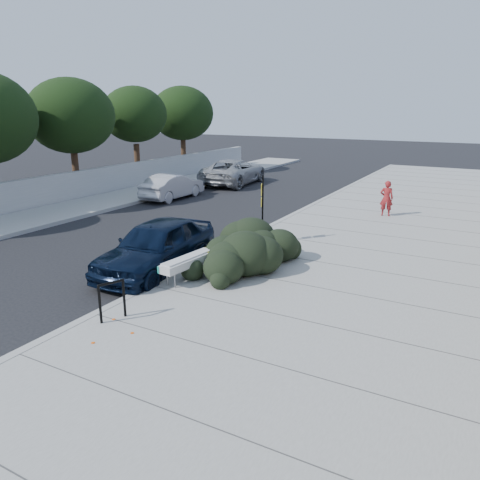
% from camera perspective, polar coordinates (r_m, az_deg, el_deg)
% --- Properties ---
extents(ground, '(120.00, 120.00, 0.00)m').
position_cam_1_polar(ground, '(12.65, -10.80, -6.09)').
color(ground, black).
rests_on(ground, ground).
extents(sidewalk_near, '(11.20, 50.00, 0.15)m').
position_cam_1_polar(sidewalk_near, '(14.81, 19.62, -3.14)').
color(sidewalk_near, gray).
rests_on(sidewalk_near, ground).
extents(sidewalk_far, '(3.00, 50.00, 0.15)m').
position_cam_1_polar(sidewalk_far, '(22.56, -21.47, 3.08)').
color(sidewalk_far, gray).
rests_on(sidewalk_far, ground).
extents(curb_near, '(0.22, 50.00, 0.17)m').
position_cam_1_polar(curb_near, '(16.53, 0.23, -0.18)').
color(curb_near, '#9E9E99').
rests_on(curb_near, ground).
extents(curb_far, '(0.22, 50.00, 0.17)m').
position_cam_1_polar(curb_far, '(21.44, -18.89, 2.73)').
color(curb_far, '#9E9E99').
rests_on(curb_far, ground).
extents(far_wall, '(0.30, 40.00, 1.50)m').
position_cam_1_polar(far_wall, '(23.75, -24.29, 5.04)').
color(far_wall, '#9E9E99').
rests_on(far_wall, ground).
extents(tree_far_d, '(4.60, 4.60, 6.16)m').
position_cam_1_polar(tree_far_d, '(26.96, -19.97, 14.03)').
color(tree_far_d, '#332114').
rests_on(tree_far_d, ground).
extents(tree_far_e, '(4.00, 4.00, 5.90)m').
position_cam_1_polar(tree_far_e, '(30.51, -12.74, 14.69)').
color(tree_far_e, '#332114').
rests_on(tree_far_e, ground).
extents(tree_far_f, '(4.40, 4.40, 6.07)m').
position_cam_1_polar(tree_far_f, '(34.43, -7.06, 15.07)').
color(tree_far_f, '#332114').
rests_on(tree_far_f, ground).
extents(bench, '(0.63, 2.05, 0.61)m').
position_cam_1_polar(bench, '(12.80, -6.13, -2.59)').
color(bench, gray).
rests_on(bench, sidewalk_near).
extents(bike_rack, '(0.28, 0.57, 0.89)m').
position_cam_1_polar(bike_rack, '(10.65, -15.35, -6.71)').
color(bike_rack, black).
rests_on(bike_rack, sidewalk_near).
extents(sign_post, '(0.14, 0.25, 2.35)m').
position_cam_1_polar(sign_post, '(15.84, 2.72, 4.33)').
color(sign_post, black).
rests_on(sign_post, sidewalk_near).
extents(hedge, '(2.72, 4.00, 1.37)m').
position_cam_1_polar(hedge, '(13.53, 0.71, -0.58)').
color(hedge, black).
rests_on(hedge, sidewalk_near).
extents(sedan_navy, '(2.15, 4.66, 1.55)m').
position_cam_1_polar(sedan_navy, '(13.81, -10.14, -0.75)').
color(sedan_navy, black).
rests_on(sedan_navy, ground).
extents(wagon_silver, '(1.39, 3.96, 1.31)m').
position_cam_1_polar(wagon_silver, '(24.84, -8.22, 6.49)').
color(wagon_silver, '#AFAFB4').
rests_on(wagon_silver, ground).
extents(suv_silver, '(3.04, 5.75, 1.54)m').
position_cam_1_polar(suv_silver, '(29.31, -0.76, 8.33)').
color(suv_silver, '#9C9EA1').
rests_on(suv_silver, ground).
extents(pedestrian, '(0.61, 0.46, 1.51)m').
position_cam_1_polar(pedestrian, '(20.97, 17.43, 4.87)').
color(pedestrian, maroon).
rests_on(pedestrian, sidewalk_near).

